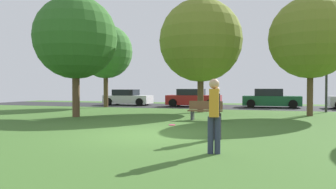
# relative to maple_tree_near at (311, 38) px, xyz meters

# --- Properties ---
(ground_plane) EXTENTS (44.00, 44.00, 0.00)m
(ground_plane) POSITION_rel_maple_tree_near_xyz_m (-5.95, -9.17, -4.24)
(ground_plane) COLOR #3D6628
(road_strip) EXTENTS (44.00, 6.40, 0.01)m
(road_strip) POSITION_rel_maple_tree_near_xyz_m (-5.95, 6.83, -4.24)
(road_strip) COLOR #28282B
(road_strip) RESTS_ON ground_plane
(maple_tree_near) EXTENTS (4.42, 4.42, 6.46)m
(maple_tree_near) POSITION_rel_maple_tree_near_xyz_m (0.00, 0.00, 0.00)
(maple_tree_near) COLOR brown
(maple_tree_near) RESTS_ON ground_plane
(maple_tree_far) EXTENTS (4.33, 4.33, 6.33)m
(maple_tree_far) POSITION_rel_maple_tree_near_xyz_m (-11.84, -4.22, -0.09)
(maple_tree_far) COLOR brown
(maple_tree_far) RESTS_ON ground_plane
(oak_tree_center) EXTENTS (4.21, 4.21, 6.46)m
(oak_tree_center) POSITION_rel_maple_tree_near_xyz_m (-14.33, 3.71, 0.10)
(oak_tree_center) COLOR brown
(oak_tree_center) RESTS_ON ground_plane
(birch_tree_lone) EXTENTS (5.16, 5.16, 7.05)m
(birch_tree_lone) POSITION_rel_maple_tree_near_xyz_m (-6.20, 0.84, 0.23)
(birch_tree_lone) COLOR brown
(birch_tree_lone) RESTS_ON ground_plane
(person_thrower) EXTENTS (0.30, 0.35, 1.58)m
(person_thrower) POSITION_rel_maple_tree_near_xyz_m (-3.67, -9.36, -3.37)
(person_thrower) COLOR black
(person_thrower) RESTS_ON ground_plane
(person_catcher) EXTENTS (0.30, 0.35, 1.76)m
(person_catcher) POSITION_rel_maple_tree_near_xyz_m (-3.40, -11.45, -3.26)
(person_catcher) COLOR #2D334C
(person_catcher) RESTS_ON ground_plane
(frisbee_disc) EXTENTS (0.27, 0.27, 0.03)m
(frisbee_disc) POSITION_rel_maple_tree_near_xyz_m (-5.95, -6.31, -4.23)
(frisbee_disc) COLOR #EA2D6B
(frisbee_disc) RESTS_ON ground_plane
(parked_car_white) EXTENTS (4.10, 2.00, 1.37)m
(parked_car_white) POSITION_rel_maple_tree_near_xyz_m (-13.92, 6.89, -3.61)
(parked_car_white) COLOR white
(parked_car_white) RESTS_ON ground_plane
(parked_car_red) EXTENTS (4.29, 2.01, 1.42)m
(parked_car_red) POSITION_rel_maple_tree_near_xyz_m (-7.93, 6.45, -3.58)
(parked_car_red) COLOR #B21E1E
(parked_car_red) RESTS_ON ground_plane
(parked_car_green) EXTENTS (4.27, 2.05, 1.44)m
(parked_car_green) POSITION_rel_maple_tree_near_xyz_m (-1.95, 7.09, -3.58)
(parked_car_green) COLOR #195633
(parked_car_green) RESTS_ON ground_plane
(park_bench) EXTENTS (1.60, 0.45, 0.90)m
(park_bench) POSITION_rel_maple_tree_near_xyz_m (-5.02, -3.93, -3.78)
(park_bench) COLOR brown
(park_bench) RESTS_ON ground_plane
(street_lamp_post) EXTENTS (0.14, 0.14, 4.50)m
(street_lamp_post) POSITION_rel_maple_tree_near_xyz_m (1.29, 3.03, -1.99)
(street_lamp_post) COLOR #2D2D33
(street_lamp_post) RESTS_ON ground_plane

